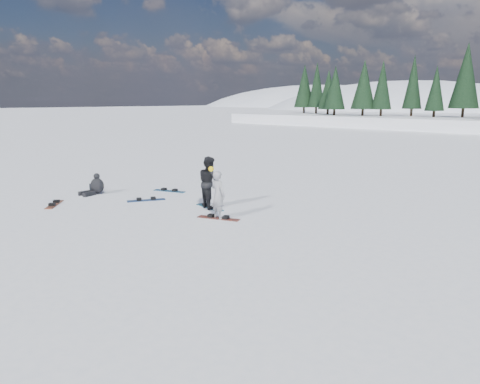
# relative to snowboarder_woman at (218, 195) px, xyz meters

# --- Properties ---
(ground) EXTENTS (420.00, 420.00, 0.00)m
(ground) POSITION_rel_snowboarder_woman_xyz_m (-1.61, -0.58, -0.84)
(ground) COLOR white
(ground) RESTS_ON ground
(snowboarder_woman) EXTENTS (0.64, 0.46, 1.79)m
(snowboarder_woman) POSITION_rel_snowboarder_woman_xyz_m (0.00, 0.00, 0.00)
(snowboarder_woman) COLOR #97979C
(snowboarder_woman) RESTS_ON ground
(snowboarder_man) EXTENTS (1.12, 0.98, 1.93)m
(snowboarder_man) POSITION_rel_snowboarder_woman_xyz_m (-1.42, 0.90, 0.13)
(snowboarder_man) COLOR black
(snowboarder_man) RESTS_ON ground
(seated_rider) EXTENTS (0.70, 1.09, 0.89)m
(seated_rider) POSITION_rel_snowboarder_woman_xyz_m (-6.82, -0.71, -0.49)
(seated_rider) COLOR black
(seated_rider) RESTS_ON ground
(gear_bag) EXTENTS (0.53, 0.45, 0.30)m
(gear_bag) POSITION_rel_snowboarder_woman_xyz_m (-7.52, -0.45, -0.69)
(gear_bag) COLOR black
(gear_bag) RESTS_ON ground
(snowboard_woman) EXTENTS (1.50, 0.80, 0.03)m
(snowboard_woman) POSITION_rel_snowboarder_woman_xyz_m (0.00, 0.00, -0.82)
(snowboard_woman) COLOR maroon
(snowboard_woman) RESTS_ON ground
(snowboard_man) EXTENTS (1.53, 0.53, 0.03)m
(snowboard_man) POSITION_rel_snowboarder_woman_xyz_m (-1.42, 0.90, -0.82)
(snowboard_man) COLOR #196D8E
(snowboard_man) RESTS_ON ground
(snowboard_loose_c) EXTENTS (1.50, 0.78, 0.03)m
(snowboard_loose_c) POSITION_rel_snowboarder_woman_xyz_m (-5.03, 1.81, -0.82)
(snowboard_loose_c) COLOR #195C8D
(snowboard_loose_c) RESTS_ON ground
(snowboard_loose_b) EXTENTS (1.31, 1.20, 0.03)m
(snowboard_loose_b) POSITION_rel_snowboarder_woman_xyz_m (-6.08, -2.91, -0.82)
(snowboard_loose_b) COLOR #934020
(snowboard_loose_b) RESTS_ON ground
(snowboard_loose_a) EXTENTS (0.94, 1.46, 0.03)m
(snowboard_loose_a) POSITION_rel_snowboarder_woman_xyz_m (-4.17, -0.01, -0.82)
(snowboard_loose_a) COLOR navy
(snowboard_loose_a) RESTS_ON ground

